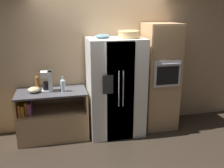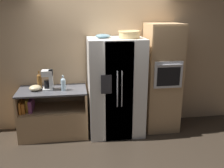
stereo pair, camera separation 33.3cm
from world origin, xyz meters
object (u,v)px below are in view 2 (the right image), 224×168
Objects in this scene: wall_oven at (161,78)px; bottle_short at (63,84)px; coffee_maker at (49,79)px; refrigerator at (116,87)px; wicker_basket at (129,34)px; bottle_tall at (39,80)px; fruit_bowl at (103,36)px; mixing_bowl at (35,88)px.

wall_oven is 7.51× the size of bottle_short.
coffee_maker is at bearing 162.42° from bottle_short.
refrigerator is 6.62× the size of bottle_short.
wicker_basket reaches higher than bottle_tall.
refrigerator is 4.70× the size of wicker_basket.
mixing_bowl is (-1.22, -0.00, -0.89)m from fruit_bowl.
refrigerator is at bearing -1.82° from mixing_bowl.
bottle_short is (-1.17, 0.06, -0.86)m from wicker_basket.
wall_oven is at bearing -0.20° from coffee_maker.
refrigerator is 6.75× the size of fruit_bowl.
wall_oven is 2.34m from mixing_bowl.
wall_oven is (0.90, 0.07, 0.12)m from refrigerator.
bottle_short is at bearing -6.04° from mixing_bowl.
coffee_maker is (-0.98, 0.03, -0.75)m from fruit_bowl.
bottle_tall reaches higher than bottle_short.
coffee_maker is at bearing 6.80° from mixing_bowl.
wicker_basket is (-0.67, -0.13, 0.84)m from wall_oven.
wicker_basket is at bearing -9.50° from bottle_tall.
wall_oven is at bearing 0.52° from mixing_bowl.
bottle_short is 0.50m from mixing_bowl.
refrigerator is 0.91m from wall_oven.
wall_oven is 6.38× the size of bottle_tall.
coffee_maker is (-2.10, 0.01, 0.06)m from wall_oven.
refrigerator is 5.04× the size of coffee_maker.
fruit_bowl is 0.98× the size of bottle_short.
fruit_bowl is at bearing 0.00° from mixing_bowl.
wall_oven reaches higher than mixing_bowl.
wicker_basket reaches higher than mixing_bowl.
refrigerator is at bearing -3.54° from coffee_maker.
refrigerator reaches higher than bottle_short.
bottle_short is at bearing -17.58° from coffee_maker.
bottle_short is 0.76× the size of coffee_maker.
wicker_basket is 1.45m from bottle_short.
fruit_bowl is at bearing -178.91° from wall_oven.
coffee_maker is (-1.42, 0.14, -0.78)m from wicker_basket.
mixing_bowl is at bearing -173.20° from coffee_maker.
wicker_basket is at bearing -168.85° from wall_oven.
wall_oven reaches higher than wicker_basket.
wall_oven is 2.10m from coffee_maker.
mixing_bowl is (-1.66, 0.11, -0.93)m from wicker_basket.
wall_oven is 7.66× the size of fruit_bowl.
bottle_tall is at bearing 170.50° from wicker_basket.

